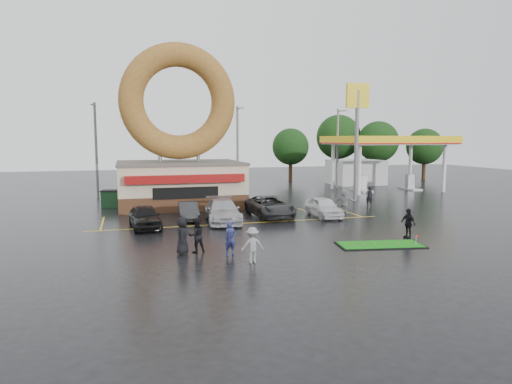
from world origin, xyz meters
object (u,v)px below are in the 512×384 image
object	(u,v)px
car_dgrey	(188,211)
dumpster	(113,199)
streetlight_mid	(238,147)
person_blue	(230,238)
car_black	(145,217)
gas_station	(373,155)
streetlight_right	(338,146)
shell_sign	(357,119)
putting_green	(380,245)
car_white	(324,207)
streetlight_left	(96,148)
person_cameraman	(408,223)
car_grey	(270,206)
car_silver	(223,211)
donut_shop	(179,153)

from	to	relation	value
car_dgrey	dumpster	distance (m)	9.41
streetlight_mid	person_blue	world-z (taller)	streetlight_mid
streetlight_mid	car_black	distance (m)	20.64
gas_station	streetlight_right	world-z (taller)	streetlight_right
gas_station	streetlight_mid	distance (m)	16.04
gas_station	car_black	bearing A→B (deg)	-146.46
streetlight_mid	shell_sign	bearing A→B (deg)	-44.73
gas_station	streetlight_mid	size ratio (longest dim) A/B	1.52
streetlight_mid	putting_green	distance (m)	26.16
car_black	car_white	bearing A→B (deg)	-1.82
streetlight_right	car_dgrey	distance (m)	25.51
streetlight_left	streetlight_right	world-z (taller)	same
gas_station	dumpster	xyz separation A→B (m)	(-28.44, -7.33, -3.05)
streetlight_right	person_cameraman	size ratio (longest dim) A/B	5.29
car_grey	putting_green	size ratio (longest dim) A/B	1.13
streetlight_mid	car_grey	distance (m)	16.13
person_cameraman	car_black	bearing A→B (deg)	-127.62
shell_sign	car_grey	xyz separation A→B (m)	(-10.41, -6.64, -6.63)
gas_station	car_white	distance (m)	21.79
streetlight_right	dumpster	distance (m)	26.15
gas_station	shell_sign	distance (m)	11.93
streetlight_mid	dumpster	distance (m)	15.01
car_white	dumpster	xyz separation A→B (m)	(-14.76, 9.36, -0.07)
car_silver	gas_station	bearing A→B (deg)	43.31
car_silver	car_grey	xyz separation A→B (m)	(3.75, 1.20, -0.02)
car_silver	person_cameraman	size ratio (longest dim) A/B	3.13
gas_station	car_black	size ratio (longest dim) A/B	3.19
car_black	car_grey	xyz separation A→B (m)	(8.90, 1.86, 0.02)
shell_sign	car_black	world-z (taller)	shell_sign
donut_shop	person_cameraman	size ratio (longest dim) A/B	7.93
shell_sign	car_black	xyz separation A→B (m)	(-19.31, -8.50, -6.65)
car_dgrey	person_blue	size ratio (longest dim) A/B	2.24
gas_station	streetlight_mid	world-z (taller)	streetlight_mid
car_white	streetlight_mid	bearing A→B (deg)	99.73
donut_shop	car_dgrey	world-z (taller)	donut_shop
car_dgrey	streetlight_mid	bearing A→B (deg)	67.74
gas_station	putting_green	bearing A→B (deg)	-119.41
car_black	car_dgrey	bearing A→B (deg)	31.15
car_dgrey	car_white	bearing A→B (deg)	-5.50
gas_station	car_grey	distance (m)	23.54
gas_station	person_cameraman	size ratio (longest dim) A/B	8.02
car_grey	person_blue	world-z (taller)	person_blue
streetlight_right	gas_station	bearing A→B (deg)	-13.75
dumpster	car_dgrey	bearing A→B (deg)	-47.43
donut_shop	dumpster	distance (m)	6.68
car_dgrey	car_silver	distance (m)	2.64
putting_green	gas_station	bearing A→B (deg)	60.59
streetlight_left	car_dgrey	xyz separation A→B (m)	(6.73, -14.18, -4.17)
car_white	car_silver	bearing A→B (deg)	-177.53
car_silver	person_cameraman	xyz separation A→B (m)	(9.15, -7.73, 0.08)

